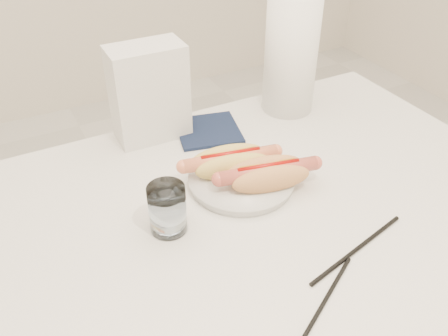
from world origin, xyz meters
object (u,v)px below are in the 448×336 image
table (243,238)px  paper_towel_roll (291,55)px  plate (241,181)px  napkin_box (149,93)px  water_glass (167,209)px  hotdog_right (268,174)px  hotdog_left (230,162)px

table → paper_towel_roll: size_ratio=4.21×
table → plate: plate is taller
plate → napkin_box: napkin_box is taller
water_glass → paper_towel_roll: (0.44, 0.28, 0.10)m
hotdog_right → water_glass: size_ratio=2.13×
table → hotdog_left: (0.03, 0.11, 0.10)m
paper_towel_roll → hotdog_right: bearing=-130.1°
napkin_box → hotdog_left: bearing=-70.4°
hotdog_right → hotdog_left: bearing=133.8°
water_glass → napkin_box: (0.09, 0.31, 0.06)m
hotdog_left → water_glass: (-0.17, -0.08, 0.00)m
plate → water_glass: 0.19m
table → napkin_box: (-0.05, 0.34, 0.17)m
plate → hotdog_right: size_ratio=1.04×
hotdog_left → water_glass: bearing=-143.6°
plate → hotdog_right: (0.03, -0.04, 0.03)m
table → hotdog_right: (0.08, 0.04, 0.10)m
hotdog_right → napkin_box: bearing=124.0°
napkin_box → paper_towel_roll: 0.35m
plate → paper_towel_roll: size_ratio=0.73×
table → paper_towel_roll: paper_towel_roll is taller
napkin_box → paper_towel_roll: size_ratio=0.77×
table → paper_towel_roll: (0.30, 0.31, 0.20)m
hotdog_right → water_glass: (-0.21, -0.01, 0.00)m
hotdog_left → hotdog_right: size_ratio=0.98×
water_glass → hotdog_right: bearing=2.4°
hotdog_left → water_glass: water_glass is taller
table → hotdog_right: 0.13m
hotdog_left → water_glass: 0.19m
plate → paper_towel_roll: paper_towel_roll is taller
hotdog_left → plate: bearing=-56.6°
paper_towel_roll → hotdog_left: bearing=-143.8°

